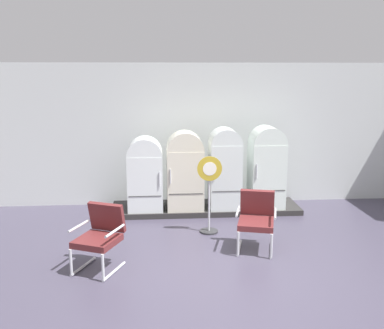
# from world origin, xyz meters

# --- Properties ---
(ground) EXTENTS (12.00, 10.00, 0.05)m
(ground) POSITION_xyz_m (0.00, 0.00, -0.03)
(ground) COLOR #423D4E
(back_wall) EXTENTS (11.76, 0.12, 2.94)m
(back_wall) POSITION_xyz_m (0.00, 3.66, 1.48)
(back_wall) COLOR silver
(back_wall) RESTS_ON ground
(display_plinth) EXTENTS (3.76, 0.95, 0.10)m
(display_plinth) POSITION_xyz_m (0.00, 3.02, 0.05)
(display_plinth) COLOR #2D2B2A
(display_plinth) RESTS_ON ground
(refrigerator_0) EXTENTS (0.67, 0.64, 1.42)m
(refrigerator_0) POSITION_xyz_m (-1.19, 2.89, 0.85)
(refrigerator_0) COLOR white
(refrigerator_0) RESTS_ON display_plinth
(refrigerator_1) EXTENTS (0.71, 0.61, 1.53)m
(refrigerator_1) POSITION_xyz_m (-0.42, 2.88, 0.91)
(refrigerator_1) COLOR silver
(refrigerator_1) RESTS_ON display_plinth
(refrigerator_2) EXTENTS (0.61, 0.62, 1.59)m
(refrigerator_2) POSITION_xyz_m (0.37, 2.89, 0.95)
(refrigerator_2) COLOR silver
(refrigerator_2) RESTS_ON display_plinth
(refrigerator_3) EXTENTS (0.66, 0.65, 1.61)m
(refrigerator_3) POSITION_xyz_m (1.20, 2.90, 0.96)
(refrigerator_3) COLOR silver
(refrigerator_3) RESTS_ON display_plinth
(armchair_left) EXTENTS (0.77, 0.83, 0.92)m
(armchair_left) POSITION_xyz_m (-1.76, 0.50, 0.51)
(armchair_left) COLOR silver
(armchair_left) RESTS_ON ground
(armchair_right) EXTENTS (0.72, 0.79, 0.92)m
(armchair_right) POSITION_xyz_m (0.60, 1.04, 0.51)
(armchair_right) COLOR silver
(armchair_right) RESTS_ON ground
(sign_stand) EXTENTS (0.43, 0.32, 1.36)m
(sign_stand) POSITION_xyz_m (-0.06, 1.80, 0.63)
(sign_stand) COLOR #2D2D30
(sign_stand) RESTS_ON ground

